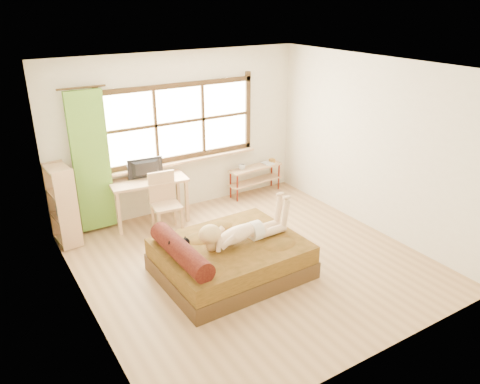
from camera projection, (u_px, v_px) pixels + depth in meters
floor at (252, 262)px, 6.65m from camera, size 4.50×4.50×0.00m
ceiling at (254, 68)px, 5.61m from camera, size 4.50×4.50×0.00m
wall_back at (180, 133)px, 7.89m from camera, size 4.50×0.00×4.50m
wall_front at (385, 244)px, 4.37m from camera, size 4.50×0.00×4.50m
wall_left at (79, 211)px, 5.04m from camera, size 0.00×4.50×4.50m
wall_right at (374, 146)px, 7.22m from camera, size 0.00×4.50×4.50m
window at (180, 125)px, 7.81m from camera, size 2.80×0.16×1.46m
curtain at (91, 162)px, 7.13m from camera, size 0.55×0.10×2.20m
bed at (228, 258)px, 6.26m from camera, size 1.91×1.54×0.71m
woman at (242, 223)px, 6.12m from camera, size 1.32×0.41×0.56m
kitten at (177, 246)px, 5.88m from camera, size 0.28×0.12×0.22m
desk at (149, 185)px, 7.57m from camera, size 1.27×0.68×0.76m
monitor at (146, 169)px, 7.51m from camera, size 0.58×0.13×0.33m
chair at (164, 199)px, 7.39m from camera, size 0.47×0.47×0.96m
pipe_shelf at (256, 174)px, 8.82m from camera, size 1.10×0.35×0.61m
cup at (242, 167)px, 8.59m from camera, size 0.13×0.13×0.10m
book at (264, 164)px, 8.85m from camera, size 0.20×0.26×0.02m
bookshelf at (63, 205)px, 6.94m from camera, size 0.34×0.56×1.23m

